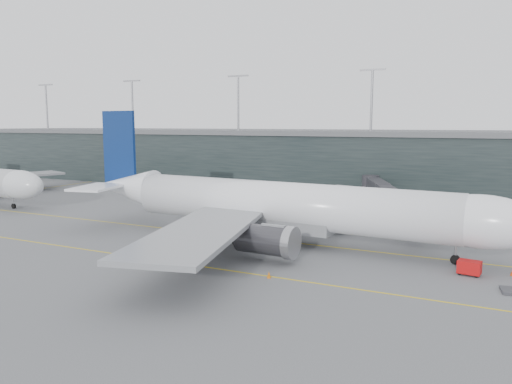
% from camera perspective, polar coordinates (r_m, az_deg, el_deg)
% --- Properties ---
extents(ground, '(320.00, 320.00, 0.00)m').
position_cam_1_polar(ground, '(78.17, 1.00, -4.70)').
color(ground, '#515155').
rests_on(ground, ground).
extents(taxiline_a, '(160.00, 0.25, 0.02)m').
position_cam_1_polar(taxiline_a, '(74.64, -0.29, -5.30)').
color(taxiline_a, gold).
rests_on(taxiline_a, ground).
extents(taxiline_b, '(160.00, 0.25, 0.02)m').
position_cam_1_polar(taxiline_b, '(61.16, -6.99, -8.33)').
color(taxiline_b, gold).
rests_on(taxiline_b, ground).
extents(taxiline_lead_main, '(0.25, 60.00, 0.02)m').
position_cam_1_polar(taxiline_lead_main, '(94.78, 8.87, -2.56)').
color(taxiline_lead_main, gold).
rests_on(taxiline_lead_main, ground).
extents(taxiline_lead_adj, '(0.25, 60.00, 0.02)m').
position_cam_1_polar(taxiline_lead_adj, '(140.41, -24.12, 0.23)').
color(taxiline_lead_adj, gold).
rests_on(taxiline_lead_adj, ground).
extents(terminal, '(240.00, 36.00, 29.00)m').
position_cam_1_polar(terminal, '(131.54, 11.73, 3.61)').
color(terminal, black).
rests_on(terminal, ground).
extents(main_aircraft, '(68.00, 63.88, 19.08)m').
position_cam_1_polar(main_aircraft, '(71.18, 2.99, -1.57)').
color(main_aircraft, white).
rests_on(main_aircraft, ground).
extents(jet_bridge, '(17.26, 43.74, 5.90)m').
position_cam_1_polar(jet_bridge, '(92.43, 16.29, -0.28)').
color(jet_bridge, '#2A292E').
rests_on(jet_bridge, ground).
extents(gse_cart, '(2.64, 1.88, 1.67)m').
position_cam_1_polar(gse_cart, '(61.67, 23.20, -7.90)').
color(gse_cart, '#B60D0D').
rests_on(gse_cart, ground).
extents(uld_a, '(1.92, 1.61, 1.59)m').
position_cam_1_polar(uld_a, '(90.43, 0.21, -2.43)').
color(uld_a, '#333337').
rests_on(uld_a, ground).
extents(uld_b, '(2.55, 2.25, 1.97)m').
position_cam_1_polar(uld_b, '(89.30, 1.93, -2.44)').
color(uld_b, '#333337').
rests_on(uld_b, ground).
extents(uld_c, '(2.38, 2.18, 1.75)m').
position_cam_1_polar(uld_c, '(87.03, 3.40, -2.80)').
color(uld_c, '#333337').
rests_on(uld_c, ground).
extents(cone_nose, '(0.47, 0.47, 0.75)m').
position_cam_1_polar(cone_nose, '(63.70, 27.25, -8.17)').
color(cone_nose, '#D2420B').
rests_on(cone_nose, ground).
extents(cone_wing_stbd, '(0.48, 0.48, 0.76)m').
position_cam_1_polar(cone_wing_stbd, '(55.94, 1.49, -9.44)').
color(cone_wing_stbd, '#D5670B').
rests_on(cone_wing_stbd, ground).
extents(cone_wing_port, '(0.39, 0.39, 0.62)m').
position_cam_1_polar(cone_wing_port, '(87.11, 9.34, -3.29)').
color(cone_wing_port, '#DC620C').
rests_on(cone_wing_port, ground).
extents(cone_tail, '(0.39, 0.39, 0.63)m').
position_cam_1_polar(cone_tail, '(72.88, -7.46, -5.44)').
color(cone_tail, '#EF540D').
rests_on(cone_tail, ground).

